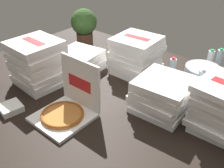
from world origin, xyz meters
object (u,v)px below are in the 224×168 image
at_px(potted_plant, 84,25).
at_px(pizza_stack_right_mid, 38,63).
at_px(water_bottle_3, 201,82).
at_px(pizza_stack_center_far, 163,95).
at_px(open_pizza_box, 68,106).
at_px(water_bottle_6, 172,70).
at_px(napkin_pile, 11,108).
at_px(pizza_stack_left_mid, 79,61).
at_px(ice_bucket, 201,74).
at_px(pizza_stack_right_near, 136,55).
at_px(water_bottle_4, 219,60).
at_px(water_bottle_0, 210,61).

bearing_deg(potted_plant, pizza_stack_right_mid, -69.96).
bearing_deg(water_bottle_3, pizza_stack_center_far, -108.58).
height_order(open_pizza_box, water_bottle_6, open_pizza_box).
height_order(water_bottle_3, napkin_pile, water_bottle_3).
relative_size(open_pizza_box, water_bottle_3, 1.75).
xyz_separation_m(pizza_stack_left_mid, ice_bucket, (1.01, 0.53, -0.01)).
relative_size(water_bottle_3, napkin_pile, 1.47).
distance_m(water_bottle_6, napkin_pile, 1.38).
xyz_separation_m(open_pizza_box, napkin_pile, (-0.38, -0.25, -0.06)).
bearing_deg(potted_plant, ice_bucket, 2.90).
xyz_separation_m(pizza_stack_right_near, napkin_pile, (-0.37, -1.10, -0.15)).
relative_size(pizza_stack_left_mid, pizza_stack_right_near, 1.02).
relative_size(pizza_stack_right_mid, water_bottle_4, 1.83).
height_order(ice_bucket, water_bottle_4, water_bottle_4).
height_order(water_bottle_4, water_bottle_6, same).
xyz_separation_m(open_pizza_box, water_bottle_3, (0.62, 0.90, 0.03)).
bearing_deg(potted_plant, open_pizza_box, -50.09).
bearing_deg(ice_bucket, water_bottle_4, 82.99).
relative_size(pizza_stack_left_mid, water_bottle_6, 1.84).
bearing_deg(pizza_stack_center_far, ice_bucket, 84.06).
relative_size(ice_bucket, potted_plant, 0.70).
bearing_deg(water_bottle_6, ice_bucket, 36.31).
relative_size(water_bottle_0, water_bottle_3, 1.00).
xyz_separation_m(water_bottle_0, water_bottle_3, (0.09, -0.42, 0.00)).
bearing_deg(water_bottle_3, water_bottle_6, 172.54).
distance_m(pizza_stack_right_mid, potted_plant, 0.92).
bearing_deg(pizza_stack_right_mid, open_pizza_box, -15.95).
xyz_separation_m(water_bottle_4, potted_plant, (-1.44, -0.37, 0.13)).
xyz_separation_m(pizza_stack_left_mid, water_bottle_3, (1.08, 0.34, 0.02)).
xyz_separation_m(pizza_stack_right_near, ice_bucket, (0.55, 0.23, -0.10)).
relative_size(open_pizza_box, ice_bucket, 1.34).
bearing_deg(napkin_pile, pizza_stack_right_mid, 111.92).
height_order(pizza_stack_left_mid, napkin_pile, pizza_stack_left_mid).
height_order(open_pizza_box, potted_plant, potted_plant).
bearing_deg(water_bottle_6, water_bottle_4, 61.48).
relative_size(pizza_stack_right_mid, napkin_pile, 2.69).
bearing_deg(pizza_stack_center_far, water_bottle_0, 87.22).
bearing_deg(potted_plant, water_bottle_0, 12.20).
height_order(potted_plant, napkin_pile, potted_plant).
distance_m(pizza_stack_right_near, ice_bucket, 0.61).
height_order(ice_bucket, potted_plant, potted_plant).
bearing_deg(potted_plant, water_bottle_3, -4.75).
height_order(ice_bucket, water_bottle_6, water_bottle_6).
bearing_deg(ice_bucket, pizza_stack_right_mid, -139.24).
xyz_separation_m(pizza_stack_left_mid, napkin_pile, (0.09, -0.81, -0.06)).
relative_size(pizza_stack_center_far, pizza_stack_right_mid, 0.97).
bearing_deg(open_pizza_box, water_bottle_4, 67.15).
xyz_separation_m(pizza_stack_right_near, water_bottle_0, (0.53, 0.46, -0.07)).
relative_size(water_bottle_4, napkin_pile, 1.47).
bearing_deg(water_bottle_3, open_pizza_box, -124.69).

